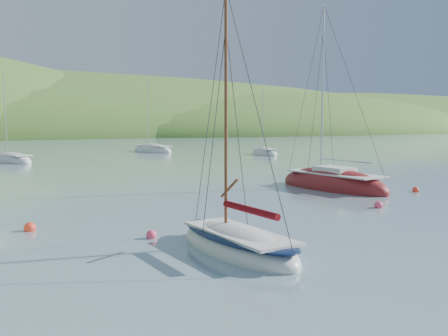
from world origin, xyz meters
name	(u,v)px	position (x,y,z in m)	size (l,w,h in m)	color
ground	(347,245)	(0.00, 0.00, 0.00)	(700.00, 700.00, 0.00)	#73929E
daysailer_white	(237,245)	(-3.99, 1.15, 0.22)	(2.81, 6.59, 9.90)	silver
sloop_red	(332,185)	(9.67, 12.59, 0.24)	(4.22, 9.44, 13.51)	maroon
distant_sloop_a	(11,161)	(-8.07, 46.42, 0.18)	(5.31, 7.90, 10.65)	silver
distant_sloop_b	(153,151)	(12.32, 57.35, 0.20)	(5.29, 8.86, 11.94)	silver
distant_sloop_d	(265,153)	(24.08, 44.52, 0.17)	(3.63, 7.22, 9.84)	silver
mooring_buoys	(285,215)	(0.93, 5.46, 0.12)	(24.11, 11.98, 0.50)	#E4F430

